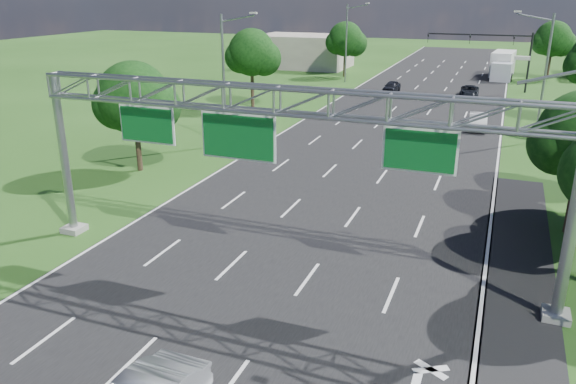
% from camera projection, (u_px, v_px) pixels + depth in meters
% --- Properties ---
extents(ground, '(220.00, 220.00, 0.00)m').
position_uv_depth(ground, '(368.00, 160.00, 40.78)').
color(ground, '#1F4514').
rests_on(ground, ground).
extents(road, '(18.00, 180.00, 0.02)m').
position_uv_depth(road, '(368.00, 160.00, 40.78)').
color(road, black).
rests_on(road, ground).
extents(road_flare, '(3.00, 30.00, 0.02)m').
position_uv_depth(road_flare, '(518.00, 288.00, 23.28)').
color(road_flare, black).
rests_on(road_flare, ground).
extents(sign_gantry, '(23.50, 1.00, 9.56)m').
position_uv_depth(sign_gantry, '(279.00, 115.00, 22.53)').
color(sign_gantry, gray).
rests_on(sign_gantry, ground).
extents(traffic_signal, '(12.21, 0.24, 7.00)m').
position_uv_depth(traffic_signal, '(499.00, 48.00, 67.23)').
color(traffic_signal, black).
rests_on(traffic_signal, ground).
extents(streetlight_l_near, '(2.97, 0.22, 10.16)m').
position_uv_depth(streetlight_l_near, '(226.00, 75.00, 42.72)').
color(streetlight_l_near, gray).
rests_on(streetlight_l_near, ground).
extents(streetlight_l_far, '(2.97, 0.22, 10.16)m').
position_uv_depth(streetlight_l_far, '(348.00, 39.00, 73.44)').
color(streetlight_l_far, gray).
rests_on(streetlight_l_far, ground).
extents(streetlight_r_mid, '(2.97, 0.22, 10.16)m').
position_uv_depth(streetlight_r_mid, '(543.00, 72.00, 43.85)').
color(streetlight_r_mid, gray).
rests_on(streetlight_r_mid, ground).
extents(tree_verge_la, '(5.76, 4.80, 7.40)m').
position_uv_depth(tree_verge_la, '(135.00, 101.00, 36.89)').
color(tree_verge_la, '#2D2116').
rests_on(tree_verge_la, ground).
extents(tree_verge_lb, '(5.76, 4.80, 8.06)m').
position_uv_depth(tree_verge_lb, '(253.00, 55.00, 57.54)').
color(tree_verge_lb, '#2D2116').
rests_on(tree_verge_lb, ground).
extents(tree_verge_lc, '(5.76, 4.80, 7.62)m').
position_uv_depth(tree_verge_lc, '(346.00, 41.00, 78.62)').
color(tree_verge_lc, '#2D2116').
rests_on(tree_verge_lc, ground).
extents(tree_verge_re, '(5.76, 4.80, 7.84)m').
position_uv_depth(tree_verge_re, '(553.00, 40.00, 76.43)').
color(tree_verge_re, '#2D2116').
rests_on(tree_verge_re, ground).
extents(building_left, '(14.00, 10.00, 5.00)m').
position_uv_depth(building_left, '(304.00, 51.00, 89.52)').
color(building_left, gray).
rests_on(building_left, ground).
extents(car_queue_b, '(2.21, 4.52, 1.24)m').
position_uv_depth(car_queue_b, '(469.00, 91.00, 65.00)').
color(car_queue_b, black).
rests_on(car_queue_b, ground).
extents(car_queue_c, '(1.79, 3.94, 1.31)m').
position_uv_depth(car_queue_c, '(392.00, 87.00, 67.88)').
color(car_queue_c, black).
rests_on(car_queue_c, ground).
extents(car_queue_d, '(1.72, 4.39, 1.42)m').
position_uv_depth(car_queue_d, '(478.00, 121.00, 49.61)').
color(car_queue_d, silver).
rests_on(car_queue_d, ground).
extents(box_truck, '(3.33, 9.53, 3.53)m').
position_uv_depth(box_truck, '(503.00, 65.00, 78.81)').
color(box_truck, white).
rests_on(box_truck, ground).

